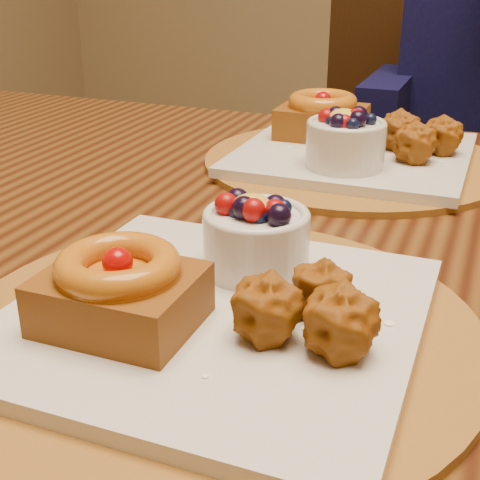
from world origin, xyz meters
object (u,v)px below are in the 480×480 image
dining_table (301,293)px  place_setting_near (215,302)px  chair_far (410,159)px  place_setting_far (351,146)px

dining_table → place_setting_near: (-0.00, -0.22, 0.10)m
dining_table → chair_far: 1.03m
place_setting_near → chair_far: 1.26m
chair_far → dining_table: bearing=-93.4°
place_setting_far → chair_far: (-0.02, 0.80, -0.24)m
dining_table → place_setting_far: (-0.00, 0.21, 0.10)m
place_setting_far → chair_far: size_ratio=0.39×
dining_table → chair_far: (-0.02, 1.02, -0.14)m
place_setting_near → chair_far: (-0.02, 1.24, -0.24)m
dining_table → chair_far: size_ratio=1.65×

